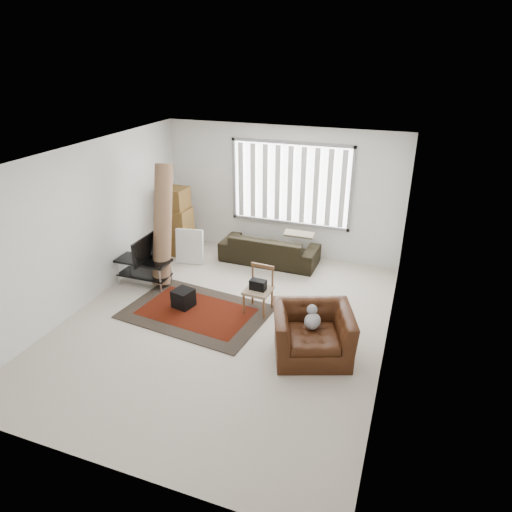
{
  "coord_description": "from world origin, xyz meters",
  "views": [
    {
      "loc": [
        2.62,
        -5.72,
        4.09
      ],
      "look_at": [
        0.36,
        0.47,
        1.05
      ],
      "focal_mm": 32.0,
      "sensor_mm": 36.0,
      "label": 1
    }
  ],
  "objects": [
    {
      "name": "room",
      "position": [
        0.03,
        0.51,
        1.76
      ],
      "size": [
        6.0,
        6.02,
        2.71
      ],
      "color": "beige",
      "rests_on": "ground"
    },
    {
      "name": "persian_rug",
      "position": [
        -0.59,
        0.13,
        0.01
      ],
      "size": [
        2.49,
        1.81,
        0.02
      ],
      "color": "black",
      "rests_on": "ground"
    },
    {
      "name": "tv_stand",
      "position": [
        -1.95,
        0.72,
        0.36
      ],
      "size": [
        1.01,
        0.45,
        0.5
      ],
      "color": "black",
      "rests_on": "ground"
    },
    {
      "name": "tv",
      "position": [
        -1.95,
        0.72,
        0.74
      ],
      "size": [
        0.11,
        0.82,
        0.47
      ],
      "primitive_type": "imported",
      "rotation": [
        0.0,
        0.0,
        1.57
      ],
      "color": "black",
      "rests_on": "tv_stand"
    },
    {
      "name": "subwoofer",
      "position": [
        -0.87,
        0.21,
        0.17
      ],
      "size": [
        0.37,
        0.37,
        0.31
      ],
      "primitive_type": "cube",
      "rotation": [
        0.0,
        0.0,
        -0.22
      ],
      "color": "black",
      "rests_on": "persian_rug"
    },
    {
      "name": "moving_boxes",
      "position": [
        -2.05,
        2.23,
        0.67
      ],
      "size": [
        0.6,
        0.56,
        1.44
      ],
      "color": "brown",
      "rests_on": "ground"
    },
    {
      "name": "white_flatpack",
      "position": [
        -1.59,
        1.85,
        0.36
      ],
      "size": [
        0.59,
        0.29,
        0.72
      ],
      "primitive_type": "cube",
      "rotation": [
        -0.16,
        0.0,
        0.18
      ],
      "color": "silver",
      "rests_on": "ground"
    },
    {
      "name": "rolled_rug",
      "position": [
        -1.7,
        1.08,
        1.1
      ],
      "size": [
        0.54,
        1.07,
        2.19
      ],
      "primitive_type": "cylinder",
      "rotation": [
        -0.33,
        0.0,
        0.21
      ],
      "color": "brown",
      "rests_on": "ground"
    },
    {
      "name": "sofa",
      "position": [
        -0.07,
        2.45,
        0.38
      ],
      "size": [
        2.01,
        0.9,
        0.77
      ],
      "primitive_type": "imported",
      "rotation": [
        0.0,
        0.0,
        3.12
      ],
      "color": "black",
      "rests_on": "ground"
    },
    {
      "name": "side_chair",
      "position": [
        0.38,
        0.54,
        0.44
      ],
      "size": [
        0.45,
        0.45,
        0.8
      ],
      "rotation": [
        0.0,
        0.0,
        -0.06
      ],
      "color": "#846F56",
      "rests_on": "ground"
    },
    {
      "name": "armchair",
      "position": [
        1.51,
        -0.33,
        0.41
      ],
      "size": [
        1.38,
        1.29,
        0.82
      ],
      "rotation": [
        0.0,
        0.0,
        0.35
      ],
      "color": "#3C1C0C",
      "rests_on": "ground"
    }
  ]
}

